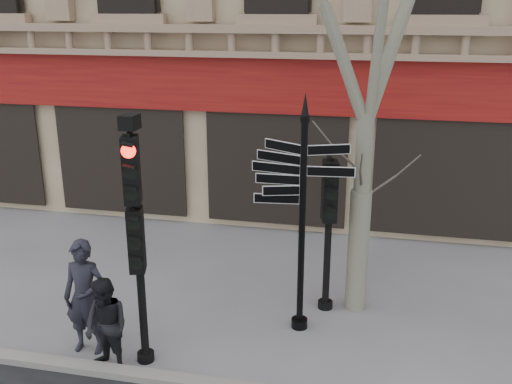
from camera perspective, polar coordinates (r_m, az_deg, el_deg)
ground at (r=10.00m, az=-3.20°, el=-14.15°), size 80.00×80.00×0.00m
kerb at (r=8.86m, az=-5.70°, el=-18.52°), size 80.00×0.25×0.12m
fingerpost at (r=9.13m, az=4.75°, el=1.55°), size 1.83×1.83×4.08m
traffic_signal_main at (r=8.43m, az=-11.92°, el=-2.11°), size 0.50×0.42×3.92m
traffic_signal_secondary at (r=10.06m, az=7.34°, el=-1.55°), size 0.54×0.44×2.83m
pedestrian_a at (r=9.55m, az=-16.72°, el=-10.04°), size 0.72×0.49×1.91m
pedestrian_b at (r=9.04m, az=-14.73°, el=-12.89°), size 0.91×0.82×1.53m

